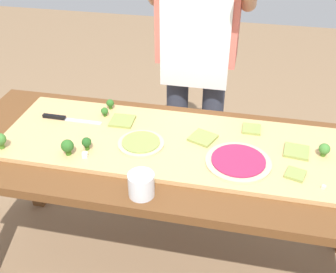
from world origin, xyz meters
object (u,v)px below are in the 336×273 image
chefs_knife (64,118)px  pizza_slice_near_left (295,174)px  broccoli_floret_back_mid (87,143)px  pizza_whole_beet_magenta (238,161)px  pizza_slice_far_right (251,129)px  pizza_whole_pesto_green (141,143)px  flour_cup (141,186)px  pizza_slice_far_left (296,151)px  prep_table (172,168)px  cheese_crumble_a (85,155)px  cheese_crumble_d (324,187)px  broccoli_floret_front_right (67,146)px  pizza_slice_near_right (122,121)px  broccoli_floret_center_left (324,149)px  broccoli_floret_front_left (110,103)px  pizza_slice_center (203,138)px  broccoli_floret_center_right (0,140)px  cook_center (197,41)px  broccoli_floret_front_mid (105,111)px

chefs_knife → pizza_slice_near_left: bearing=-10.8°
broccoli_floret_back_mid → pizza_whole_beet_magenta: bearing=3.5°
pizza_slice_far_right → pizza_whole_pesto_green: bearing=-155.1°
flour_cup → pizza_slice_far_left: bearing=32.3°
prep_table → cheese_crumble_a: (-0.32, -0.14, 0.13)m
cheese_crumble_a → cheese_crumble_d: (0.91, 0.00, -0.00)m
broccoli_floret_front_right → cheese_crumble_a: size_ratio=3.25×
pizza_slice_far_left → pizza_slice_near_left: (-0.01, -0.15, 0.00)m
pizza_slice_near_right → pizza_slice_far_right: bearing=5.3°
pizza_whole_beet_magenta → pizza_slice_near_right: size_ratio=2.49×
prep_table → chefs_knife: 0.55m
chefs_knife → pizza_slice_far_left: (1.03, -0.04, -0.00)m
pizza_whole_pesto_green → pizza_slice_far_left: size_ratio=1.98×
broccoli_floret_back_mid → cheese_crumble_d: broccoli_floret_back_mid is taller
prep_table → cheese_crumble_a: cheese_crumble_a is taller
broccoli_floret_center_left → pizza_slice_far_right: bearing=155.5°
cheese_crumble_a → flour_cup: (0.27, -0.14, 0.01)m
broccoli_floret_center_left → broccoli_floret_front_left: size_ratio=1.15×
pizza_slice_far_right → pizza_slice_far_left: bearing=-35.3°
pizza_slice_center → broccoli_floret_center_right: broccoli_floret_center_right is taller
pizza_slice_near_right → flour_cup: 0.48m
broccoli_floret_front_left → cook_center: size_ratio=0.03×
pizza_slice_far_left → cook_center: bearing=132.5°
pizza_slice_near_right → pizza_slice_far_left: bearing=-5.8°
prep_table → broccoli_floret_front_right: broccoli_floret_front_right is taller
broccoli_floret_back_mid → cook_center: size_ratio=0.03×
pizza_slice_far_right → broccoli_floret_front_right: (-0.72, -0.33, 0.03)m
pizza_slice_center → flour_cup: (-0.17, -0.37, 0.01)m
chefs_knife → pizza_whole_pesto_green: bearing=-16.7°
pizza_slice_center → broccoli_floret_front_left: size_ratio=2.03×
pizza_slice_center → broccoli_floret_front_left: 0.50m
pizza_whole_pesto_green → broccoli_floret_front_right: broccoli_floret_front_right is taller
pizza_slice_far_right → broccoli_floret_center_left: broccoli_floret_center_left is taller
pizza_slice_far_left → pizza_slice_near_left: 0.15m
pizza_whole_pesto_green → pizza_slice_near_left: pizza_whole_pesto_green is taller
pizza_slice_far_right → flour_cup: bearing=-127.5°
broccoli_floret_back_mid → cheese_crumble_d: bearing=-3.1°
prep_table → pizza_slice_far_left: bearing=7.3°
pizza_whole_beet_magenta → cheese_crumble_a: 0.61m
pizza_slice_center → pizza_whole_pesto_green: bearing=-159.1°
pizza_slice_far_right → broccoli_floret_front_mid: broccoli_floret_front_mid is taller
pizza_slice_center → broccoli_floret_front_mid: bearing=168.7°
broccoli_floret_back_mid → cheese_crumble_a: 0.06m
chefs_knife → cook_center: cook_center is taller
broccoli_floret_front_left → cheese_crumble_d: 1.02m
cheese_crumble_a → pizza_slice_far_right: bearing=27.8°
broccoli_floret_front_left → cheese_crumble_d: broccoli_floret_front_left is taller
pizza_slice_near_left → cook_center: (-0.49, 0.69, 0.23)m
flour_cup → cook_center: bearing=86.2°
broccoli_floret_front_mid → cheese_crumble_a: (0.03, -0.32, -0.01)m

